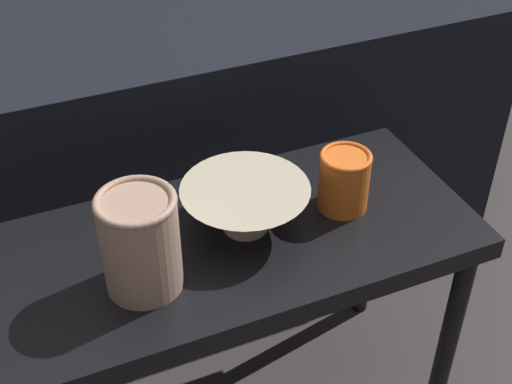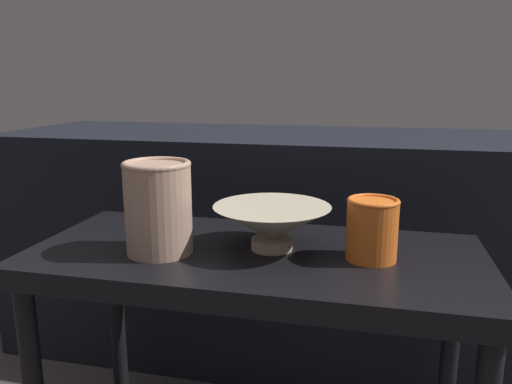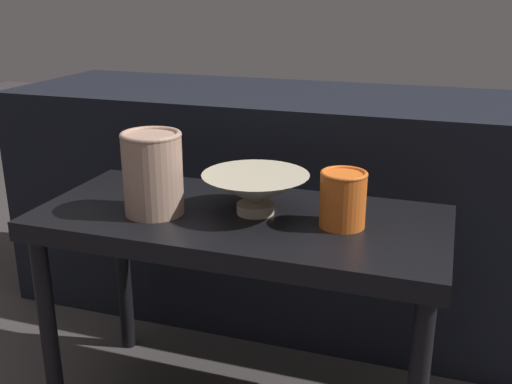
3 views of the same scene
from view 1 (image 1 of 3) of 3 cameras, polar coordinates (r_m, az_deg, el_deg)
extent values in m
cube|color=black|center=(1.21, -1.86, -4.24)|extent=(0.83, 0.38, 0.04)
cylinder|color=black|center=(1.43, 15.22, -11.04)|extent=(0.04, 0.04, 0.44)
cylinder|color=black|center=(1.45, -18.41, -11.37)|extent=(0.04, 0.04, 0.44)
cylinder|color=black|center=(1.60, 8.93, -3.65)|extent=(0.04, 0.04, 0.44)
cube|color=black|center=(1.69, -8.36, 3.14)|extent=(1.65, 0.50, 0.64)
cylinder|color=#B2A88E|center=(1.21, -0.85, -2.43)|extent=(0.08, 0.08, 0.02)
cone|color=#B2A88E|center=(1.18, -0.86, -0.90)|extent=(0.22, 0.22, 0.06)
cylinder|color=tan|center=(1.07, -9.22, -4.15)|extent=(0.12, 0.12, 0.16)
torus|color=tan|center=(1.02, -9.67, -0.76)|extent=(0.12, 0.12, 0.01)
cylinder|color=orange|center=(1.23, 7.11, 0.75)|extent=(0.09, 0.09, 0.10)
torus|color=orange|center=(1.20, 7.30, 2.75)|extent=(0.09, 0.09, 0.01)
camera|label=2|loc=(0.71, 46.68, -21.35)|focal=35.00mm
camera|label=3|loc=(0.82, 69.33, -16.46)|focal=42.00mm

